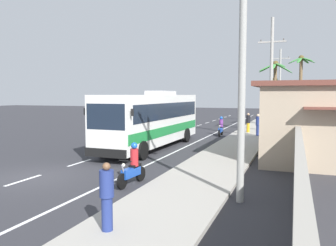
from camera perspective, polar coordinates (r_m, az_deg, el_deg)
name	(u,v)px	position (r m, az deg, el deg)	size (l,w,h in m)	color
ground_plane	(32,178)	(15.81, -21.83, -8.51)	(160.00, 160.00, 0.00)	#303035
sidewalk_kerb	(232,150)	(21.90, 10.74, -4.44)	(3.20, 90.00, 0.14)	#A8A399
lane_markings	(184,139)	(27.16, 2.77, -2.73)	(3.68, 71.00, 0.01)	white
boundary_wall	(297,130)	(25.43, 20.81, -1.14)	(0.24, 60.00, 2.13)	#9E998E
coach_bus_foreground	(153,118)	(22.57, -2.58, 0.80)	(2.94, 11.80, 3.81)	white
motorcycle_beside_bus	(221,128)	(29.81, 8.86, -0.82)	(0.56, 1.96, 1.66)	black
motorcycle_trailing	(133,168)	(13.54, -5.96, -7.48)	(0.56, 1.96, 1.66)	black
pedestrian_near_kerb	(248,122)	(31.69, 13.30, 0.13)	(0.36, 0.36, 1.75)	gold
pedestrian_midwalk	(107,195)	(8.77, -10.22, -11.83)	(0.36, 0.36, 1.73)	navy
pedestrian_far_walk	(258,124)	(29.22, 14.85, -0.20)	(0.36, 0.36, 1.81)	navy
utility_pole_nearest	(242,66)	(11.28, 12.35, 9.30)	(2.44, 0.24, 8.42)	#9E9E99
utility_pole_mid	(271,78)	(27.38, 16.93, 7.29)	(2.06, 0.24, 9.38)	#9E9E99
utility_pole_far	(280,85)	(43.51, 18.23, 6.08)	(2.26, 0.24, 9.04)	#9E9E99
palm_nearest	(275,91)	(39.58, 17.48, 5.09)	(2.88, 3.01, 5.50)	brown
palm_second	(301,79)	(37.47, 21.38, 6.93)	(2.71, 2.74, 7.55)	brown
palm_third	(275,81)	(32.62, 17.50, 6.73)	(3.12, 3.28, 6.62)	brown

